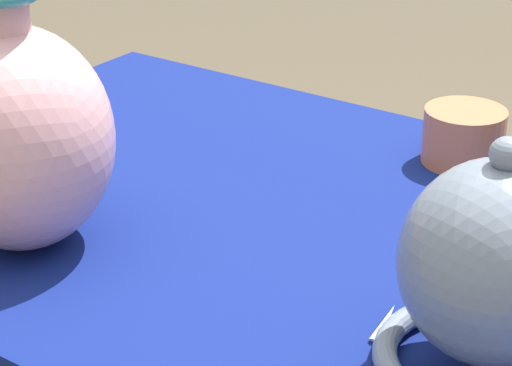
% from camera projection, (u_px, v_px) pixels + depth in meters
% --- Properties ---
extents(display_table, '(1.19, 0.73, 0.74)m').
position_uv_depth(display_table, '(312.00, 299.00, 1.12)').
color(display_table, brown).
rests_on(display_table, ground_plane).
extents(vase_tall_bulbous, '(0.20, 0.20, 0.28)m').
position_uv_depth(vase_tall_bulbous, '(17.00, 136.00, 1.02)').
color(vase_tall_bulbous, '#D19399').
rests_on(vase_tall_bulbous, display_table).
extents(vase_dome_bell, '(0.20, 0.20, 0.22)m').
position_uv_depth(vase_dome_bell, '(493.00, 278.00, 0.83)').
color(vase_dome_bell, slate).
rests_on(vase_dome_bell, display_table).
extents(cup_wide_cobalt, '(0.12, 0.12, 0.07)m').
position_uv_depth(cup_wide_cobalt, '(22.00, 111.00, 1.32)').
color(cup_wide_cobalt, '#3851A8').
rests_on(cup_wide_cobalt, display_table).
extents(pot_squat_terracotta, '(0.10, 0.10, 0.07)m').
position_uv_depth(pot_squat_terracotta, '(464.00, 136.00, 1.25)').
color(pot_squat_terracotta, '#BC6642').
rests_on(pot_squat_terracotta, display_table).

